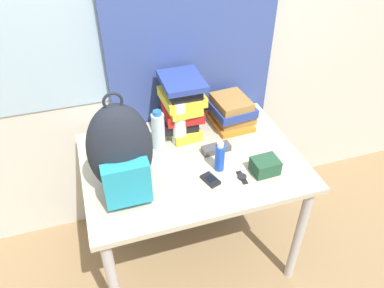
# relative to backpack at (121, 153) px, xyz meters

# --- Properties ---
(wall_back) EXTENTS (6.00, 0.06, 2.50)m
(wall_back) POSITION_rel_backpack_xyz_m (0.35, 0.59, 0.28)
(wall_back) COLOR beige
(wall_back) RESTS_ON ground_plane
(curtain_blue) EXTENTS (0.93, 0.04, 2.50)m
(curtain_blue) POSITION_rel_backpack_xyz_m (0.49, 0.54, 0.28)
(curtain_blue) COLOR #384C93
(curtain_blue) RESTS_ON ground_plane
(desk) EXTENTS (1.10, 0.79, 0.75)m
(desk) POSITION_rel_backpack_xyz_m (0.35, 0.11, -0.32)
(desk) COLOR #B7B299
(desk) RESTS_ON ground_plane
(backpack) EXTENTS (0.28, 0.25, 0.51)m
(backpack) POSITION_rel_backpack_xyz_m (0.00, 0.00, 0.00)
(backpack) COLOR #1E232D
(backpack) RESTS_ON desk
(book_stack_left) EXTENTS (0.23, 0.26, 0.34)m
(book_stack_left) POSITION_rel_backpack_xyz_m (0.37, 0.36, -0.05)
(book_stack_left) COLOR yellow
(book_stack_left) RESTS_ON desk
(book_stack_center) EXTENTS (0.24, 0.27, 0.17)m
(book_stack_center) POSITION_rel_backpack_xyz_m (0.66, 0.35, -0.14)
(book_stack_center) COLOR orange
(book_stack_center) RESTS_ON desk
(water_bottle) EXTENTS (0.07, 0.07, 0.23)m
(water_bottle) POSITION_rel_backpack_xyz_m (0.22, 0.25, -0.11)
(water_bottle) COLOR silver
(water_bottle) RESTS_ON desk
(sports_bottle) EXTENTS (0.08, 0.08, 0.27)m
(sports_bottle) POSITION_rel_backpack_xyz_m (0.34, 0.27, -0.09)
(sports_bottle) COLOR white
(sports_bottle) RESTS_ON desk
(sunscreen_bottle) EXTENTS (0.05, 0.05, 0.16)m
(sunscreen_bottle) POSITION_rel_backpack_xyz_m (0.46, 0.00, -0.14)
(sunscreen_bottle) COLOR blue
(sunscreen_bottle) RESTS_ON desk
(cell_phone) EXTENTS (0.08, 0.11, 0.02)m
(cell_phone) POSITION_rel_backpack_xyz_m (0.39, -0.06, -0.21)
(cell_phone) COLOR black
(cell_phone) RESTS_ON desk
(sunglasses_case) EXTENTS (0.15, 0.07, 0.04)m
(sunglasses_case) POSITION_rel_backpack_xyz_m (0.49, 0.14, -0.20)
(sunglasses_case) COLOR #47474C
(sunglasses_case) RESTS_ON desk
(camera_pouch) EXTENTS (0.13, 0.11, 0.08)m
(camera_pouch) POSITION_rel_backpack_xyz_m (0.66, -0.08, -0.18)
(camera_pouch) COLOR #234C33
(camera_pouch) RESTS_ON desk
(wristwatch) EXTENTS (0.04, 0.09, 0.01)m
(wristwatch) POSITION_rel_backpack_xyz_m (0.54, -0.09, -0.22)
(wristwatch) COLOR black
(wristwatch) RESTS_ON desk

